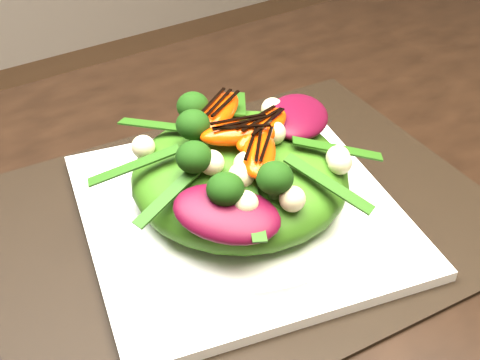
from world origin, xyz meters
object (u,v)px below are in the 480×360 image
dining_table (323,289)px  placemat (240,219)px  orange_segment (226,133)px  lettuce_mound (240,175)px  plate_base (240,213)px  salad_bowl (240,201)px

dining_table → placemat: 0.10m
placemat → orange_segment: bearing=121.2°
placemat → lettuce_mound: size_ratio=2.40×
plate_base → orange_segment: size_ratio=4.08×
placemat → plate_base: (0.00, -0.00, 0.01)m
lettuce_mound → orange_segment: orange_segment is taller
dining_table → orange_segment: dining_table is taller
placemat → lettuce_mound: 0.05m
salad_bowl → plate_base: bearing=0.0°
dining_table → lettuce_mound: 0.12m
placemat → lettuce_mound: bearing=-116.6°
placemat → salad_bowl: bearing=-146.3°
orange_segment → dining_table: bearing=-74.2°
placemat → orange_segment: (-0.01, 0.01, 0.09)m
orange_segment → placemat: bearing=-58.8°
dining_table → lettuce_mound: (-0.02, 0.09, 0.07)m
dining_table → orange_segment: size_ratio=23.93×
plate_base → salad_bowl: salad_bowl is taller
dining_table → plate_base: size_ratio=5.86×
placemat → orange_segment: orange_segment is taller
salad_bowl → lettuce_mound: bearing=0.0°
dining_table → lettuce_mound: dining_table is taller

